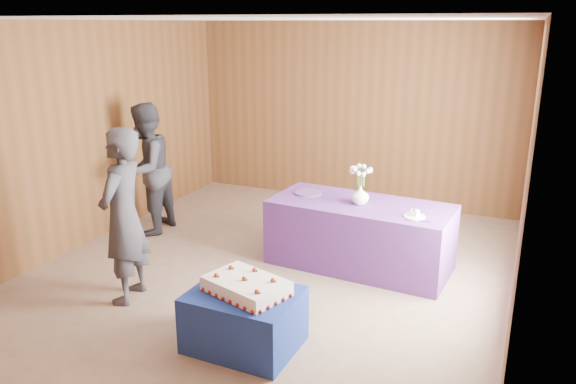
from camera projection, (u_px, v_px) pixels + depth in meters
The scene contains 13 objects.
ground at pixel (267, 274), 6.21m from camera, with size 6.00×6.00×0.00m, color gray.
room_shell at pixel (266, 112), 5.69m from camera, with size 5.04×6.04×2.72m.
cake_table at pixel (244, 320), 4.77m from camera, with size 0.90×0.70×0.50m, color navy.
serving_table at pixel (360, 235), 6.33m from camera, with size 2.00×0.90×0.75m, color #5F3085.
sheet_cake at pixel (246, 286), 4.68m from camera, with size 0.81×0.66×0.16m.
vase at pixel (360, 195), 6.16m from camera, with size 0.20×0.20×0.21m, color white.
flower_spray at pixel (361, 171), 6.09m from camera, with size 0.26×0.26×0.20m.
platter at pixel (308, 193), 6.56m from camera, with size 0.32×0.32×0.02m, color #62478F.
plate at pixel (415, 216), 5.78m from camera, with size 0.22×0.22×0.01m, color white.
cake_slice at pixel (415, 213), 5.77m from camera, with size 0.09×0.08×0.09m.
knife at pixel (417, 221), 5.65m from camera, with size 0.26×0.02×0.00m, color #B3B3B7.
guest_left at pixel (123, 216), 5.43m from camera, with size 0.64×0.42×1.74m, color #373841.
guest_right at pixel (146, 169), 7.23m from camera, with size 0.83×0.65×1.71m, color #35353F.
Camera 1 is at (2.48, -5.12, 2.67)m, focal length 35.00 mm.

